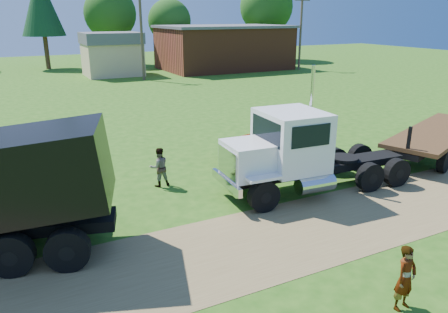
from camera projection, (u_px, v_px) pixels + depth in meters
name	position (u px, v px, depth m)	size (l,w,h in m)	color
ground	(292.00, 234.00, 13.81)	(140.00, 140.00, 0.00)	#215011
dirt_track	(292.00, 234.00, 13.81)	(120.00, 4.20, 0.01)	brown
white_semi_tractor	(293.00, 152.00, 16.52)	(8.03, 3.11, 4.79)	black
orange_pickup	(274.00, 147.00, 20.50)	(2.17, 4.71, 1.31)	red
flatbed_trailer	(437.00, 136.00, 21.48)	(8.75, 5.39, 2.15)	#3A2612
spectator_a	(406.00, 278.00, 10.09)	(0.59, 0.39, 1.62)	#999999
spectator_b	(159.00, 167.00, 17.42)	(0.78, 0.61, 1.60)	#999999
brick_building	(224.00, 47.00, 54.62)	(15.40, 10.40, 5.30)	brown
tan_shed	(112.00, 54.00, 48.63)	(6.20, 5.40, 4.70)	tan
utility_poles	(142.00, 34.00, 44.56)	(42.20, 0.28, 9.00)	#433126
tree_row	(96.00, 12.00, 55.88)	(57.96, 14.51, 11.64)	#392317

